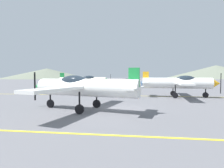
{
  "coord_description": "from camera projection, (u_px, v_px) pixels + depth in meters",
  "views": [
    {
      "loc": [
        1.88,
        -11.15,
        2.15
      ],
      "look_at": [
        -0.96,
        10.0,
        1.2
      ],
      "focal_mm": 28.99,
      "sensor_mm": 36.0,
      "label": 1
    }
  ],
  "objects": [
    {
      "name": "airplane_near",
      "position": [
        82.0,
        87.0,
        11.29
      ],
      "size": [
        7.64,
        8.68,
        2.61
      ],
      "color": "white",
      "rests_on": "ground_plane"
    },
    {
      "name": "ground_plane",
      "position": [
        106.0,
        110.0,
        11.39
      ],
      "size": [
        400.0,
        400.0,
        0.0
      ],
      "primitive_type": "plane",
      "color": "slate"
    },
    {
      "name": "apron_line_far",
      "position": [
        119.0,
        96.0,
        19.72
      ],
      "size": [
        80.0,
        0.16,
        0.01
      ],
      "primitive_type": "cube",
      "color": "yellow",
      "rests_on": "ground_plane"
    },
    {
      "name": "airplane_far",
      "position": [
        85.0,
        81.0,
        26.68
      ],
      "size": [
        7.63,
        8.74,
        2.61
      ],
      "color": "silver",
      "rests_on": "ground_plane"
    },
    {
      "name": "hill_centerleft",
      "position": [
        216.0,
        72.0,
        156.2
      ],
      "size": [
        85.83,
        85.83,
        11.38
      ],
      "primitive_type": "cone",
      "color": "slate",
      "rests_on": "ground_plane"
    },
    {
      "name": "car_sedan",
      "position": [
        131.0,
        83.0,
        35.45
      ],
      "size": [
        4.52,
        2.51,
        1.62
      ],
      "color": "#3372BF",
      "rests_on": "ground_plane"
    },
    {
      "name": "hill_left",
      "position": [
        47.0,
        74.0,
        146.11
      ],
      "size": [
        68.71,
        68.71,
        8.21
      ],
      "primitive_type": "cone",
      "color": "slate",
      "rests_on": "ground_plane"
    },
    {
      "name": "airplane_mid",
      "position": [
        179.0,
        83.0,
        18.3
      ],
      "size": [
        7.6,
        8.74,
        2.61
      ],
      "color": "white",
      "rests_on": "ground_plane"
    },
    {
      "name": "apron_line_near",
      "position": [
        85.0,
        134.0,
        6.67
      ],
      "size": [
        80.0,
        0.16,
        0.01
      ],
      "primitive_type": "cube",
      "color": "yellow",
      "rests_on": "ground_plane"
    }
  ]
}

